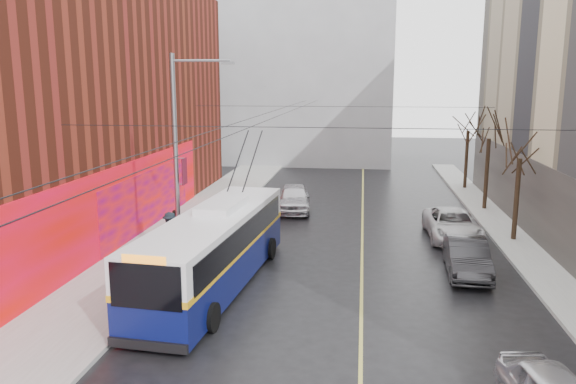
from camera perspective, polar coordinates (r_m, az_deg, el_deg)
name	(u,v)px	position (r m, az deg, el deg)	size (l,w,h in m)	color
sidewalk_left	(159,250)	(27.22, -13.00, -5.80)	(4.00, 60.00, 0.15)	gray
sidewalk_right	(537,266)	(26.66, 23.98, -6.86)	(2.00, 60.00, 0.15)	gray
lane_line	(362,247)	(27.48, 7.54, -5.59)	(0.12, 50.00, 0.01)	#BFB74C
building_left	(13,100)	(31.56, -26.12, 8.42)	(12.11, 36.00, 14.00)	#612113
building_far	(291,70)	(57.81, 0.26, 12.27)	(20.50, 12.10, 18.00)	gray
streetlight_pole	(179,156)	(23.76, -10.97, 3.63)	(2.65, 0.60, 9.00)	slate
catenary_wires	(282,116)	(27.43, -0.66, 7.74)	(18.00, 60.00, 0.22)	black
tree_near	(521,143)	(29.48, 22.59, 4.65)	(3.20, 3.20, 6.40)	black
tree_mid	(490,126)	(36.24, 19.82, 6.34)	(3.20, 3.20, 6.68)	black
tree_far	(469,120)	(43.10, 17.89, 6.98)	(3.20, 3.20, 6.57)	black
pigeons_flying	(263,109)	(22.50, -2.60, 8.42)	(0.62, 1.37, 1.52)	slate
trolleybus	(215,248)	(21.95, -7.46, -5.66)	(3.50, 12.00, 5.62)	#090F45
parked_car_b	(467,257)	(24.50, 17.72, -6.31)	(1.58, 4.53, 1.49)	#252427
parked_car_c	(452,225)	(29.72, 16.35, -3.20)	(2.47, 5.36, 1.49)	silver
following_car	(294,198)	(34.60, 0.62, -0.61)	(1.96, 4.86, 1.66)	silver
pedestrian_a	(145,260)	(22.71, -14.32, -6.71)	(0.65, 0.43, 1.79)	black
pedestrian_b	(177,227)	(27.56, -11.21, -3.52)	(0.83, 0.64, 1.70)	black
pedestrian_c	(170,231)	(26.58, -11.87, -3.94)	(1.18, 0.68, 1.82)	black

